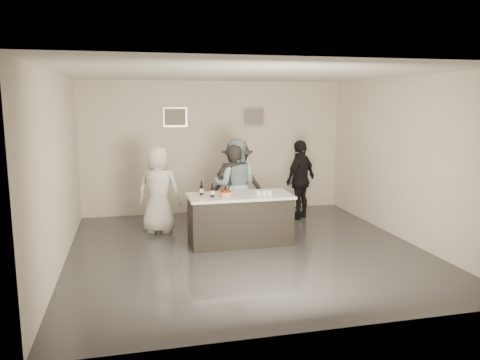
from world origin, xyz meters
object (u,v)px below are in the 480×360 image
at_px(cake, 226,194).
at_px(person_guest_back, 237,183).
at_px(person_main_black, 233,189).
at_px(bar_counter, 240,219).
at_px(person_guest_left, 159,190).
at_px(person_main_blue, 235,185).
at_px(person_guest_right, 300,179).
at_px(beer_bottle_b, 212,190).
at_px(beer_bottle_a, 201,188).

height_order(cake, person_guest_back, person_guest_back).
relative_size(cake, person_main_black, 0.13).
height_order(bar_counter, person_guest_left, person_guest_left).
distance_m(cake, person_guest_left, 1.61).
relative_size(person_main_blue, person_guest_right, 1.06).
bearing_deg(beer_bottle_b, person_guest_back, 61.65).
distance_m(beer_bottle_a, person_main_black, 0.96).
xyz_separation_m(person_main_blue, person_guest_right, (1.61, 0.64, -0.05)).
bearing_deg(cake, person_guest_back, 69.16).
bearing_deg(person_guest_right, person_guest_left, -30.22).
height_order(bar_counter, cake, cake).
relative_size(cake, person_guest_left, 0.13).
bearing_deg(cake, person_main_black, 68.60).
height_order(person_main_blue, person_guest_back, person_main_blue).
xyz_separation_m(beer_bottle_a, person_guest_left, (-0.69, 0.98, -0.18)).
bearing_deg(person_guest_left, bar_counter, 159.94).
distance_m(bar_counter, person_main_blue, 0.98).
relative_size(bar_counter, beer_bottle_b, 7.15).
relative_size(bar_counter, person_main_blue, 1.02).
distance_m(bar_counter, person_guest_right, 2.31).
height_order(person_main_black, person_guest_right, person_main_black).
height_order(cake, person_main_blue, person_main_blue).
distance_m(beer_bottle_b, person_guest_right, 2.76).
bearing_deg(person_main_black, cake, 74.59).
distance_m(person_main_blue, person_guest_right, 1.73).
relative_size(beer_bottle_b, person_guest_left, 0.15).
relative_size(beer_bottle_a, person_guest_right, 0.15).
bearing_deg(person_guest_left, person_guest_right, -154.26).
bearing_deg(person_guest_left, person_main_blue, -170.62).
bearing_deg(person_guest_right, beer_bottle_b, -1.88).
bearing_deg(person_guest_back, person_guest_right, -163.57).
xyz_separation_m(beer_bottle_b, person_guest_left, (-0.85, 1.21, -0.18)).
relative_size(bar_counter, person_guest_left, 1.10).
relative_size(beer_bottle_a, person_main_blue, 0.14).
bearing_deg(person_main_blue, person_main_black, 80.45).
relative_size(person_guest_right, person_guest_back, 0.99).
bearing_deg(bar_counter, person_main_blue, 82.67).
bearing_deg(bar_counter, cake, -162.43).
bearing_deg(person_main_blue, beer_bottle_b, 74.68).
distance_m(bar_counter, person_guest_back, 1.42).
relative_size(person_main_black, person_guest_right, 1.00).
distance_m(cake, person_main_black, 0.86).
xyz_separation_m(beer_bottle_b, person_guest_right, (2.24, 1.61, -0.17)).
distance_m(beer_bottle_a, person_guest_back, 1.56).
xyz_separation_m(beer_bottle_a, person_guest_right, (2.39, 1.38, -0.17)).
bearing_deg(cake, person_main_blue, 67.74).
bearing_deg(beer_bottle_b, person_guest_right, 35.81).
bearing_deg(person_main_blue, person_guest_right, -140.87).
bearing_deg(person_guest_right, beer_bottle_a, -7.62).
relative_size(beer_bottle_b, person_main_blue, 0.14).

